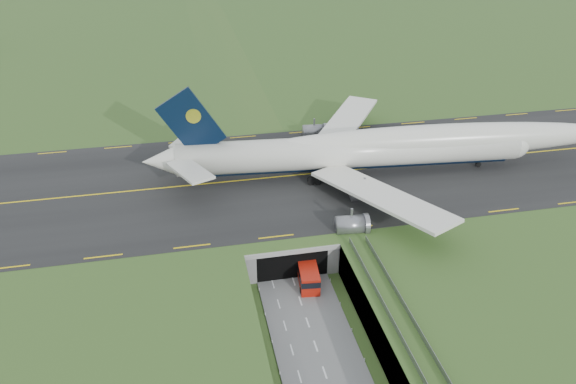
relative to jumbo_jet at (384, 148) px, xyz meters
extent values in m
plane|color=#2E5220|center=(-23.51, -30.72, -11.50)|extent=(900.00, 900.00, 0.00)
cube|color=gray|center=(-23.51, -30.72, -8.50)|extent=(800.00, 800.00, 6.00)
cube|color=slate|center=(-23.51, -38.22, -11.40)|extent=(12.00, 75.00, 0.20)
cube|color=black|center=(-23.51, 2.28, -5.41)|extent=(800.00, 44.00, 0.18)
cube|color=gray|center=(-23.51, -11.72, -6.00)|extent=(16.00, 22.00, 1.00)
cube|color=gray|center=(-30.51, -11.72, -8.50)|extent=(2.00, 22.00, 6.00)
cube|color=gray|center=(-16.51, -11.72, -8.50)|extent=(2.00, 22.00, 6.00)
cube|color=black|center=(-23.51, -16.72, -9.00)|extent=(12.00, 12.00, 5.00)
cube|color=#A8A8A3|center=(-23.51, -22.77, -5.90)|extent=(17.00, 0.50, 0.80)
cube|color=#A8A8A3|center=(-12.51, -49.22, -5.70)|extent=(3.00, 53.00, 0.50)
cube|color=gray|center=(-13.91, -49.22, -4.95)|extent=(0.06, 53.00, 1.00)
cube|color=gray|center=(-11.11, -49.22, -4.95)|extent=(0.06, 53.00, 1.00)
cylinder|color=#A8A8A3|center=(-12.51, -46.72, -8.70)|extent=(0.90, 0.90, 5.60)
cylinder|color=#A8A8A3|center=(-12.51, -34.72, -8.70)|extent=(0.90, 0.90, 5.60)
cylinder|color=silver|center=(-6.83, 0.59, -0.29)|extent=(68.63, 12.29, 6.43)
sphere|color=silver|center=(27.21, -2.35, -0.29)|extent=(6.82, 6.82, 6.30)
cone|color=silver|center=(-43.87, 3.79, -0.29)|extent=(7.53, 6.69, 6.11)
ellipsoid|color=silver|center=(11.55, -1.00, 1.15)|extent=(74.56, 12.29, 6.75)
ellipsoid|color=black|center=(26.21, -2.27, 0.51)|extent=(4.73, 3.19, 2.25)
cylinder|color=black|center=(-6.83, 0.59, -2.80)|extent=(64.91, 8.28, 2.70)
cube|color=silver|center=(-3.44, 16.44, -1.30)|extent=(23.01, 28.72, 2.70)
cube|color=silver|center=(-37.22, 10.78, 1.21)|extent=(9.81, 11.74, 1.03)
cube|color=silver|center=(-6.21, -15.60, -1.30)|extent=(19.13, 30.26, 2.70)
cube|color=silver|center=(-38.51, -4.24, 1.21)|extent=(8.49, 11.95, 1.03)
cube|color=black|center=(-37.36, 3.23, 7.24)|extent=(12.79, 1.70, 14.22)
cylinder|color=yellow|center=(-36.86, 3.19, 8.75)|extent=(2.86, 0.94, 2.81)
cylinder|color=slate|center=(-5.28, 10.04, -4.41)|extent=(5.49, 3.75, 3.32)
cylinder|color=slate|center=(-9.10, 20.96, -4.41)|extent=(5.49, 3.75, 3.32)
cylinder|color=slate|center=(-6.93, -8.98, -4.41)|extent=(5.49, 3.75, 3.32)
cylinder|color=slate|center=(-12.56, -19.09, -4.41)|extent=(5.49, 3.75, 3.32)
cylinder|color=black|center=(20.40, -1.76, -4.77)|extent=(1.14, 0.60, 1.11)
cube|color=black|center=(-11.33, 0.98, -4.62)|extent=(6.61, 7.53, 1.41)
cube|color=#A8180B|center=(-21.22, -24.08, -9.67)|extent=(3.87, 8.41, 3.26)
cube|color=black|center=(-21.22, -24.08, -9.02)|extent=(3.95, 8.53, 1.09)
cube|color=black|center=(-21.22, -24.08, -11.03)|extent=(3.60, 7.85, 0.54)
cylinder|color=black|center=(-22.91, -26.63, -10.90)|extent=(0.48, 1.01, 0.98)
cylinder|color=black|center=(-22.34, -21.23, -10.90)|extent=(0.48, 1.01, 0.98)
cylinder|color=black|center=(-20.10, -26.93, -10.90)|extent=(0.48, 1.01, 0.98)
cylinder|color=black|center=(-19.53, -21.53, -10.90)|extent=(0.48, 1.01, 0.98)
camera|label=1|loc=(-39.33, -95.79, 47.59)|focal=35.00mm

